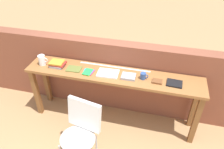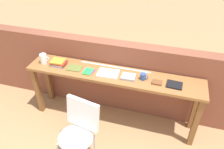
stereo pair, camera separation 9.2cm
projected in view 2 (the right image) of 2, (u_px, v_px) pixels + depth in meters
The scene contains 14 objects.
ground_plane at pixel (107, 132), 3.30m from camera, with size 40.00×40.00×0.00m, color tan.
brick_wall_back at pixel (119, 77), 3.46m from camera, with size 6.00×0.20×1.19m, color brown.
sideboard at pixel (113, 82), 3.11m from camera, with size 2.50×0.44×0.88m.
chair_white_moulded at pixel (78, 130), 2.67m from camera, with size 0.52×0.53×0.89m.
pitcher_white at pixel (43, 59), 3.21m from camera, with size 0.14×0.10×0.18m.
book_stack_leftmost at pixel (58, 63), 3.18m from camera, with size 0.23×0.17×0.08m.
magazine_cycling at pixel (75, 68), 3.13m from camera, with size 0.21×0.16×0.01m, color olive.
pamphlet_pile_colourful at pixel (88, 71), 3.06m from camera, with size 0.16×0.18×0.01m.
book_open_centre at pixel (108, 73), 3.02m from camera, with size 0.29×0.21×0.02m, color white.
book_grey_hardcover at pixel (128, 77), 2.94m from camera, with size 0.19×0.16×0.03m, color #9E9EA3.
mug at pixel (143, 77), 2.89m from camera, with size 0.11×0.08×0.09m.
leather_journal_brown at pixel (157, 82), 2.85m from camera, with size 0.13×0.10×0.02m, color brown.
book_repair_rightmost at pixel (174, 85), 2.81m from camera, with size 0.20×0.16×0.02m, color black.
ruler_metal_back_edge at pixel (115, 67), 3.16m from camera, with size 1.04×0.03×0.00m, color silver.
Camera 2 is at (0.69, -2.08, 2.62)m, focal length 35.00 mm.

